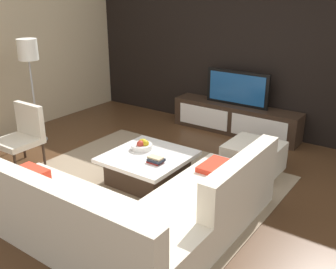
# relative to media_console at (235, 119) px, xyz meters

# --- Properties ---
(ground_plane) EXTENTS (14.00, 14.00, 0.00)m
(ground_plane) POSITION_rel_media_console_xyz_m (-0.00, -2.40, -0.25)
(ground_plane) COLOR #4C301C
(feature_wall_back) EXTENTS (6.40, 0.12, 2.80)m
(feature_wall_back) POSITION_rel_media_console_xyz_m (-0.00, 0.30, 1.15)
(feature_wall_back) COLOR black
(feature_wall_back) RESTS_ON ground
(side_wall_left) EXTENTS (0.12, 5.20, 2.80)m
(side_wall_left) POSITION_rel_media_console_xyz_m (-3.20, -2.20, 1.15)
(side_wall_left) COLOR #C6B28E
(side_wall_left) RESTS_ON ground
(area_rug) EXTENTS (3.18, 2.72, 0.01)m
(area_rug) POSITION_rel_media_console_xyz_m (-0.10, -2.40, -0.24)
(area_rug) COLOR gray
(area_rug) RESTS_ON ground
(media_console) EXTENTS (2.23, 0.44, 0.50)m
(media_console) POSITION_rel_media_console_xyz_m (0.00, 0.00, 0.00)
(media_console) COLOR #332319
(media_console) RESTS_ON ground
(television) EXTENTS (1.11, 0.06, 0.58)m
(television) POSITION_rel_media_console_xyz_m (-0.00, 0.00, 0.54)
(television) COLOR black
(television) RESTS_ON media_console
(sectional_couch) EXTENTS (2.39, 2.30, 0.80)m
(sectional_couch) POSITION_rel_media_console_xyz_m (0.51, -3.29, 0.03)
(sectional_couch) COLOR beige
(sectional_couch) RESTS_ON ground
(coffee_table) EXTENTS (0.99, 1.01, 0.38)m
(coffee_table) POSITION_rel_media_console_xyz_m (-0.10, -2.30, -0.05)
(coffee_table) COLOR #332319
(coffee_table) RESTS_ON ground
(accent_chair_near) EXTENTS (0.54, 0.53, 0.87)m
(accent_chair_near) POSITION_rel_media_console_xyz_m (-1.83, -2.88, 0.24)
(accent_chair_near) COLOR #332319
(accent_chair_near) RESTS_ON ground
(floor_lamp) EXTENTS (0.30, 0.30, 1.64)m
(floor_lamp) POSITION_rel_media_console_xyz_m (-2.48, -2.19, 1.12)
(floor_lamp) COLOR #A5A5AA
(floor_lamp) RESTS_ON ground
(ottoman) EXTENTS (0.70, 0.70, 0.40)m
(ottoman) POSITION_rel_media_console_xyz_m (0.88, -1.22, -0.05)
(ottoman) COLOR beige
(ottoman) RESTS_ON ground
(fruit_bowl) EXTENTS (0.28, 0.28, 0.14)m
(fruit_bowl) POSITION_rel_media_console_xyz_m (-0.28, -2.19, 0.18)
(fruit_bowl) COLOR silver
(fruit_bowl) RESTS_ON coffee_table
(book_stack) EXTENTS (0.20, 0.15, 0.07)m
(book_stack) POSITION_rel_media_console_xyz_m (0.12, -2.42, 0.17)
(book_stack) COLOR maroon
(book_stack) RESTS_ON coffee_table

